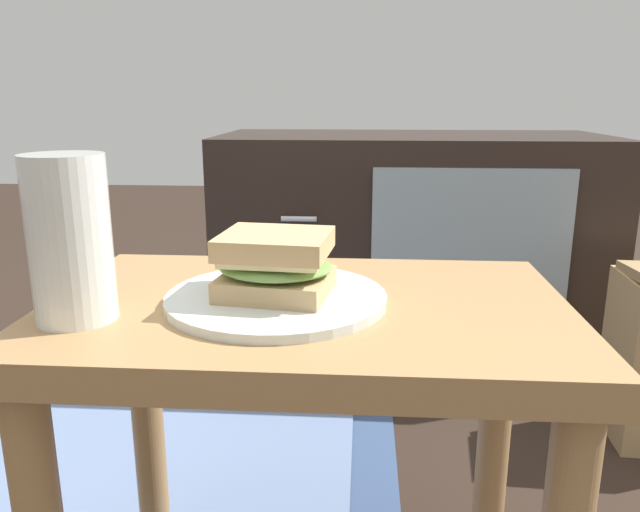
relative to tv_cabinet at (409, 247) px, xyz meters
The scene contains 6 objects.
side_table 0.97m from the tv_cabinet, 100.75° to the right, with size 0.56×0.36×0.46m.
tv_cabinet is the anchor object (origin of this frame).
area_rug 0.78m from the tv_cabinet, 136.07° to the right, with size 0.95×0.78×0.01m.
plate 1.00m from the tv_cabinet, 102.51° to the right, with size 0.24×0.24×0.01m, color silver.
sandwich_front 1.00m from the tv_cabinet, 102.51° to the right, with size 0.14×0.12×0.07m.
beer_glass 1.12m from the tv_cabinet, 111.52° to the right, with size 0.08×0.08×0.16m.
Camera 1 is at (0.06, -0.63, 0.67)m, focal length 34.42 mm.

